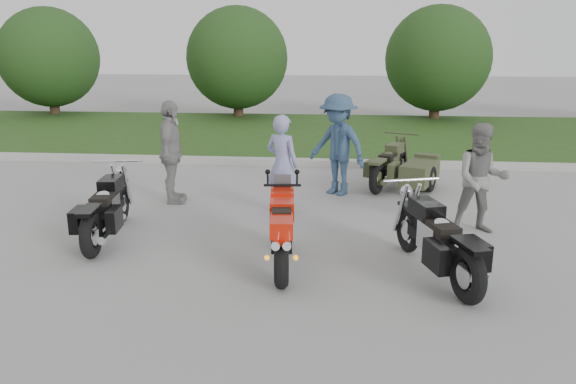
# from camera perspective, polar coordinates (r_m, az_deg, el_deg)

# --- Properties ---
(ground) EXTENTS (80.00, 80.00, 0.00)m
(ground) POSITION_cam_1_polar(r_m,az_deg,el_deg) (7.34, -0.62, -7.48)
(ground) COLOR #999994
(ground) RESTS_ON ground
(curb) EXTENTS (60.00, 0.30, 0.15)m
(curb) POSITION_cam_1_polar(r_m,az_deg,el_deg) (13.05, 2.12, 3.02)
(curb) COLOR #ABA8A1
(curb) RESTS_ON ground
(grass_strip) EXTENTS (60.00, 8.00, 0.14)m
(grass_strip) POSITION_cam_1_polar(r_m,az_deg,el_deg) (17.12, 2.92, 5.93)
(grass_strip) COLOR #386121
(grass_strip) RESTS_ON ground
(tree_far_left) EXTENTS (3.60, 3.60, 4.00)m
(tree_far_left) POSITION_cam_1_polar(r_m,az_deg,el_deg) (22.90, -23.10, 12.46)
(tree_far_left) COLOR #3F2B1C
(tree_far_left) RESTS_ON ground
(tree_mid_left) EXTENTS (3.60, 3.60, 4.00)m
(tree_mid_left) POSITION_cam_1_polar(r_m,az_deg,el_deg) (20.58, -5.17, 13.40)
(tree_mid_left) COLOR #3F2B1C
(tree_mid_left) RESTS_ON ground
(tree_mid_right) EXTENTS (3.60, 3.60, 4.00)m
(tree_mid_right) POSITION_cam_1_polar(r_m,az_deg,el_deg) (20.51, 14.97, 12.95)
(tree_mid_right) COLOR #3F2B1C
(tree_mid_right) RESTS_ON ground
(sportbike_red) EXTENTS (0.42, 1.87, 0.89)m
(sportbike_red) POSITION_cam_1_polar(r_m,az_deg,el_deg) (7.11, -0.62, -3.77)
(sportbike_red) COLOR black
(sportbike_red) RESTS_ON ground
(cruiser_left) EXTENTS (0.52, 2.19, 0.84)m
(cruiser_left) POSITION_cam_1_polar(r_m,az_deg,el_deg) (8.52, -18.02, -1.91)
(cruiser_left) COLOR black
(cruiser_left) RESTS_ON ground
(cruiser_right) EXTENTS (0.86, 2.19, 0.87)m
(cruiser_right) POSITION_cam_1_polar(r_m,az_deg,el_deg) (7.08, 15.09, -5.06)
(cruiser_right) COLOR black
(cruiser_right) RESTS_ON ground
(cruiser_sidecar) EXTENTS (1.48, 1.98, 0.81)m
(cruiser_sidecar) POSITION_cam_1_polar(r_m,az_deg,el_deg) (11.17, 11.96, 2.20)
(cruiser_sidecar) COLOR black
(cruiser_sidecar) RESTS_ON ground
(person_stripe) EXTENTS (0.72, 0.63, 1.66)m
(person_stripe) POSITION_cam_1_polar(r_m,az_deg,el_deg) (9.33, -0.58, 2.84)
(person_stripe) COLOR #8A8FBC
(person_stripe) RESTS_ON ground
(person_grey) EXTENTS (0.84, 0.67, 1.66)m
(person_grey) POSITION_cam_1_polar(r_m,az_deg,el_deg) (8.83, 19.04, 1.26)
(person_grey) COLOR gray
(person_grey) RESTS_ON ground
(person_denim) EXTENTS (1.39, 1.29, 1.88)m
(person_denim) POSITION_cam_1_polar(r_m,az_deg,el_deg) (10.49, 5.07, 4.78)
(person_denim) COLOR #314B69
(person_denim) RESTS_ON ground
(person_back) EXTENTS (0.59, 1.12, 1.82)m
(person_back) POSITION_cam_1_polar(r_m,az_deg,el_deg) (10.12, -11.77, 3.96)
(person_back) COLOR gray
(person_back) RESTS_ON ground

